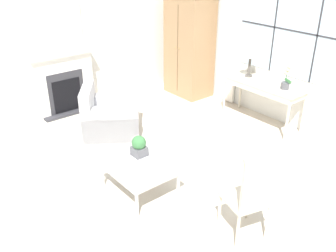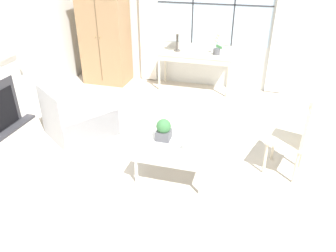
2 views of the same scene
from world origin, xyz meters
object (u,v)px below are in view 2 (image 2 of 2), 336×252
Objects in this scene: armchair_upholstered at (78,118)px; pillar_candle at (186,147)px; table_lamp at (177,28)px; potted_orchid at (217,46)px; console_table at (196,57)px; coffee_table at (174,149)px; armoire at (105,31)px; side_chair_wooden at (298,132)px; potted_plant_small at (164,130)px.

armchair_upholstered is 1.95m from pillar_candle.
table_lamp reaches higher than potted_orchid.
console_table is 1.62× the size of coffee_table.
table_lamp is at bearing 2.94° from armoire.
table_lamp is 0.52× the size of side_chair_wooden.
console_table is 12.16× the size of pillar_candle.
pillar_candle is (1.84, -0.61, 0.17)m from armchair_upholstered.
potted_orchid is at bearing 84.69° from potted_plant_small.
potted_orchid is (0.41, 0.01, 0.24)m from console_table.
side_chair_wooden is 1.24× the size of coffee_table.
potted_plant_small is (0.54, -2.80, -0.67)m from table_lamp.
potted_orchid reaches higher than potted_plant_small.
armoire is at bearing -177.06° from table_lamp.
armchair_upholstered is 1.79m from coffee_table.
armoire is at bearing 146.73° from side_chair_wooden.
armoire is 4.46m from side_chair_wooden.
armchair_upholstered is 3.17m from side_chair_wooden.
table_lamp is at bearing 100.91° from potted_plant_small.
table_lamp is 3.38m from side_chair_wooden.
coffee_table is 0.29m from potted_plant_small.
table_lamp is 3.19m from pillar_candle.
coffee_table is at bearing -18.85° from armchair_upholstered.
coffee_table is 0.18m from pillar_candle.
potted_plant_small is (2.07, -2.72, -0.52)m from armoire.
console_table is 2.71m from armchair_upholstered.
coffee_table is (0.72, -2.94, -0.85)m from table_lamp.
pillar_candle is (2.40, -2.90, -0.62)m from armoire.
coffee_table is 3.15× the size of potted_plant_small.
coffee_table is at bearing -76.20° from table_lamp.
armoire reaches higher than pillar_candle.
armoire is at bearing -178.79° from potted_orchid.
table_lamp is (-0.39, 0.04, 0.54)m from console_table.
console_table is (1.92, 0.04, -0.39)m from armoire.
coffee_table is at bearing -163.84° from side_chair_wooden.
coffee_table is at bearing -83.45° from console_table.
table_lamp reaches higher than console_table.
armchair_upholstered is at bearing 163.69° from potted_plant_small.
pillar_candle is at bearing -88.56° from potted_orchid.
side_chair_wooden is (1.79, -2.47, -0.07)m from console_table.
side_chair_wooden is (3.15, -0.15, 0.33)m from armchair_upholstered.
potted_orchid is at bearing 52.86° from armchair_upholstered.
console_table is 3.46× the size of potted_orchid.
coffee_table is (-1.46, -0.42, -0.25)m from side_chair_wooden.
armchair_upholstered is at bearing 177.22° from side_chair_wooden.
armoire is at bearing 103.78° from armchair_upholstered.
armoire is at bearing -178.95° from console_table.
potted_orchid is at bearing -2.11° from table_lamp.
side_chair_wooden is at bearing -2.78° from armchair_upholstered.
console_table is 1.30× the size of side_chair_wooden.
armoire is 1.96m from console_table.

